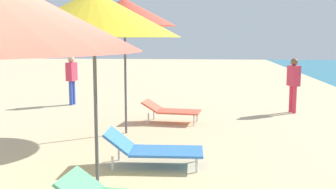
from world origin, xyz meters
TOP-DOWN VIEW (x-y plane):
  - umbrella_second at (-0.01, 3.74)m, footprint 2.37×2.37m
  - lounger_second_shoreside at (0.63, 4.76)m, footprint 1.62×0.75m
  - umbrella_farthest at (-0.29, 7.05)m, footprint 2.23×2.23m
  - lounger_farthest_shoreside at (0.59, 8.31)m, footprint 1.47×0.79m
  - person_walking_near at (-2.80, 10.76)m, footprint 0.29×0.40m
  - person_walking_far at (3.87, 10.05)m, footprint 0.34×0.42m

SIDE VIEW (x-z plane):
  - lounger_second_shoreside at x=0.63m, z-range 0.00..0.60m
  - lounger_farthest_shoreside at x=0.59m, z-range 0.04..0.59m
  - person_walking_far at x=3.87m, z-range 0.16..1.70m
  - person_walking_near at x=-2.80m, z-range 0.16..1.70m
  - umbrella_second at x=-0.01m, z-range 1.02..3.80m
  - umbrella_farthest at x=-0.29m, z-range 1.14..4.14m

